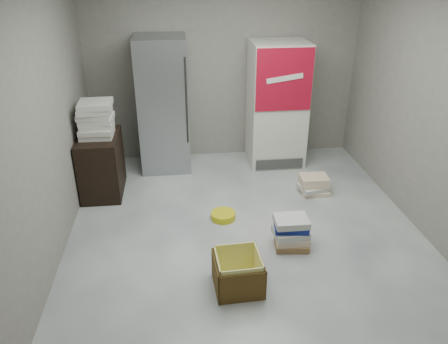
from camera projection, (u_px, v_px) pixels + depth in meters
ground at (249, 243)px, 4.82m from camera, size 5.00×5.00×0.00m
room_shell at (254, 83)px, 4.03m from camera, size 4.04×5.04×2.82m
steel_fridge at (163, 105)px, 6.21m from camera, size 0.70×0.72×1.90m
coke_cooler at (277, 104)px, 6.39m from camera, size 0.80×0.73×1.80m
wood_shelf at (102, 164)px, 5.71m from camera, size 0.50×0.80×0.80m
supply_box_stack at (96, 119)px, 5.44m from camera, size 0.44×0.43×0.45m
phonebook_stack_main at (291, 233)px, 4.69m from camera, size 0.40×0.35×0.36m
phonebook_stack_side at (314, 185)px, 5.81m from camera, size 0.41×0.35×0.24m
cardboard_box at (238, 274)px, 4.12m from camera, size 0.46×0.46×0.36m
bucket_lid at (223, 216)px, 5.26m from camera, size 0.33×0.33×0.08m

